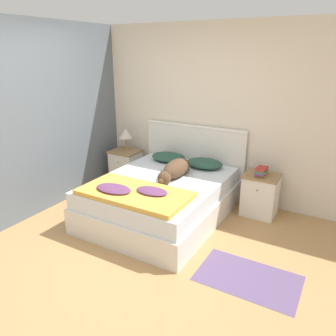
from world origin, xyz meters
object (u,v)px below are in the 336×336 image
Objects in this scene: pillow_left at (168,157)px; pillow_right at (204,163)px; nightstand_left at (126,167)px; book_stack at (261,171)px; dog at (175,170)px; bed at (161,199)px; nightstand_right at (260,195)px; table_lamp at (126,134)px.

pillow_left and pillow_right have the same top height.
pillow_right reaches higher than nightstand_left.
pillow_right is 2.33× the size of book_stack.
pillow_right is at bearing 72.74° from dog.
pillow_left is at bearing -1.05° from nightstand_left.
pillow_right is 0.67× the size of dog.
bed is 3.36× the size of nightstand_right.
pillow_left reaches higher than nightstand_left.
nightstand_right is at bearing 0.61° from pillow_left.
book_stack is at bearing -0.59° from pillow_right.
pillow_left is 0.71m from dog.
table_lamp reaches higher than nightstand_left.
pillow_right is 0.60m from dog.
dog reaches higher than book_stack.
pillow_right is at bearing -178.95° from nightstand_right.
nightstand_right reaches higher than bed.
nightstand_left is at bearing -90.00° from table_lamp.
pillow_right is (1.45, -0.02, 0.32)m from nightstand_left.
bed is at bearing -112.44° from pillow_right.
pillow_right reaches higher than bed.
table_lamp is (-1.14, 0.78, 0.60)m from bed.
nightstand_right is 0.90m from pillow_right.
pillow_left is at bearing -3.06° from table_lamp.
nightstand_left is at bearing 178.95° from pillow_left.
nightstand_right is 1.08× the size of pillow_right.
book_stack is (0.83, -0.01, 0.03)m from pillow_right.
bed is 8.43× the size of book_stack.
dog is 2.20× the size of table_lamp.
bed is 0.44m from dog.
table_lamp reaches higher than nightstand_right.
nightstand_right is at bearing 1.05° from pillow_right.
book_stack is 2.29m from table_lamp.
nightstand_left is at bearing 180.00° from nightstand_right.
nightstand_right is 1.08× the size of pillow_left.
book_stack is (1.44, -0.01, 0.03)m from pillow_left.
nightstand_left is at bearing 179.40° from book_stack.
nightstand_left is at bearing 155.25° from dog.
dog is (0.43, -0.57, 0.05)m from pillow_left.
table_lamp is at bearing 154.16° from dog.
bed is 1.37m from nightstand_right.
pillow_left is at bearing 126.97° from dog.
bed is 1.50m from table_lamp.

